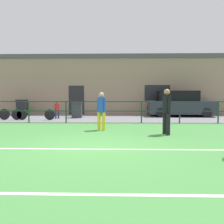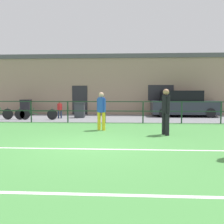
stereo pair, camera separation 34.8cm
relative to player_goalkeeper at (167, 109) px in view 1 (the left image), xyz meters
The scene contains 14 objects.
ground 3.58m from the player_goalkeeper, 139.90° to the right, with size 60.00×44.00×0.04m, color #478C42.
field_line_touchline 3.84m from the player_goalkeeper, 135.19° to the right, with size 36.00×0.11×0.00m, color white.
field_line_hash 6.52m from the player_goalkeeper, 114.08° to the right, with size 36.00×0.11×0.00m, color white.
pavement_strip 6.88m from the player_goalkeeper, 112.71° to the left, with size 48.00×5.00×0.02m, color slate.
perimeter_fence 4.62m from the player_goalkeeper, 124.79° to the left, with size 36.07×0.07×1.15m.
clubhouse_facade 10.39m from the player_goalkeeper, 104.76° to the left, with size 28.00×2.56×4.36m.
player_goalkeeper is the anchor object (origin of this frame).
player_striker 2.78m from the player_goalkeeper, 156.69° to the left, with size 0.40×0.28×1.62m.
spectator_child 8.10m from the player_goalkeeper, 133.91° to the left, with size 0.29×0.19×1.08m.
parked_car_red 8.03m from the player_goalkeeper, 73.57° to the left, with size 4.32×1.91×1.71m.
bicycle_parked_0 9.99m from the player_goalkeeper, 149.99° to the left, with size 2.31×0.04×0.71m.
bicycle_parked_2 8.34m from the player_goalkeeper, 143.17° to the left, with size 2.24×0.04×0.71m.
trash_bin_0 11.56m from the player_goalkeeper, 137.60° to the left, with size 0.67×0.57×1.10m.
trash_bin_1 7.79m from the player_goalkeeper, 125.11° to the left, with size 0.64×0.54×0.94m.
Camera 1 is at (0.86, -7.62, 1.60)m, focal length 41.55 mm.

